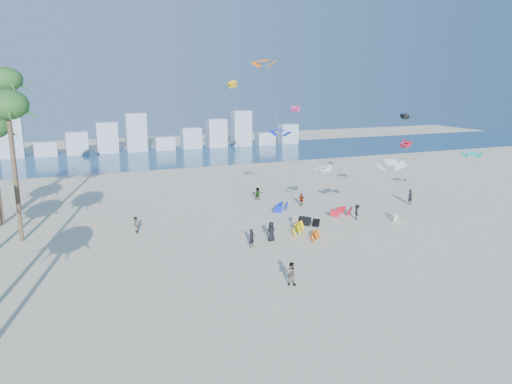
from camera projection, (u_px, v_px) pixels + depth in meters
name	position (u px, v px, depth m)	size (l,w,h in m)	color
ground	(303.00, 307.00, 33.56)	(220.00, 220.00, 0.00)	beige
ocean	(138.00, 158.00, 98.54)	(220.00, 220.00, 0.00)	navy
kitesurfer_near	(252.00, 238.00, 45.53)	(0.64, 0.42, 1.74)	black
kitesurfer_mid	(291.00, 273.00, 37.01)	(0.89, 0.69, 1.83)	gray
kitesurfers_far	(286.00, 209.00, 55.83)	(34.67, 16.94, 1.91)	black
grounded_kites	(314.00, 219.00, 53.24)	(14.53, 13.99, 1.02)	orange
flying_kites	(319.00, 114.00, 57.82)	(27.16, 29.12, 18.57)	silver
distant_skyline	(124.00, 138.00, 106.44)	(85.00, 3.00, 8.40)	#9EADBF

